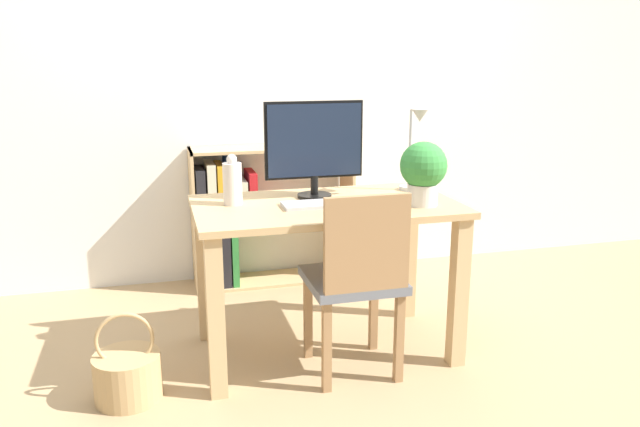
# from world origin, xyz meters

# --- Properties ---
(ground_plane) EXTENTS (10.00, 10.00, 0.00)m
(ground_plane) POSITION_xyz_m (0.00, 0.00, 0.00)
(ground_plane) COLOR tan
(wall_back) EXTENTS (8.00, 0.05, 2.60)m
(wall_back) POSITION_xyz_m (0.00, 1.18, 1.30)
(wall_back) COLOR silver
(wall_back) RESTS_ON ground_plane
(desk) EXTENTS (1.20, 0.69, 0.73)m
(desk) POSITION_xyz_m (0.00, 0.00, 0.58)
(desk) COLOR tan
(desk) RESTS_ON ground_plane
(monitor) EXTENTS (0.47, 0.16, 0.45)m
(monitor) POSITION_xyz_m (-0.02, 0.13, 0.99)
(monitor) COLOR black
(monitor) RESTS_ON desk
(keyboard) EXTENTS (0.41, 0.14, 0.02)m
(keyboard) POSITION_xyz_m (-0.00, -0.04, 0.74)
(keyboard) COLOR #B2B2B7
(keyboard) RESTS_ON desk
(vase) EXTENTS (0.09, 0.09, 0.23)m
(vase) POSITION_xyz_m (-0.41, 0.09, 0.83)
(vase) COLOR silver
(vase) RESTS_ON desk
(desk_lamp) EXTENTS (0.10, 0.19, 0.41)m
(desk_lamp) POSITION_xyz_m (0.48, 0.12, 0.98)
(desk_lamp) COLOR #B7B7BC
(desk_lamp) RESTS_ON desk
(potted_plant) EXTENTS (0.21, 0.21, 0.29)m
(potted_plant) POSITION_xyz_m (0.41, -0.14, 0.89)
(potted_plant) COLOR silver
(potted_plant) RESTS_ON desk
(chair) EXTENTS (0.40, 0.40, 0.85)m
(chair) POSITION_xyz_m (0.07, -0.27, 0.47)
(chair) COLOR slate
(chair) RESTS_ON ground_plane
(bookshelf) EXTENTS (0.98, 0.28, 0.85)m
(bookshelf) POSITION_xyz_m (-0.25, 1.01, 0.42)
(bookshelf) COLOR tan
(bookshelf) RESTS_ON ground_plane
(basket) EXTENTS (0.27, 0.27, 0.38)m
(basket) POSITION_xyz_m (-0.91, -0.21, 0.11)
(basket) COLOR tan
(basket) RESTS_ON ground_plane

